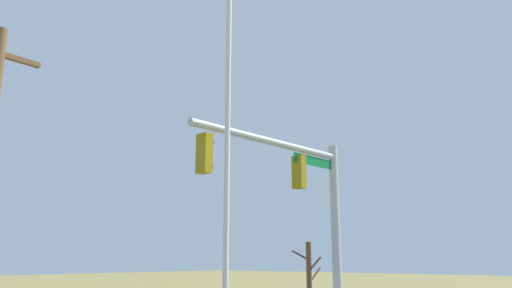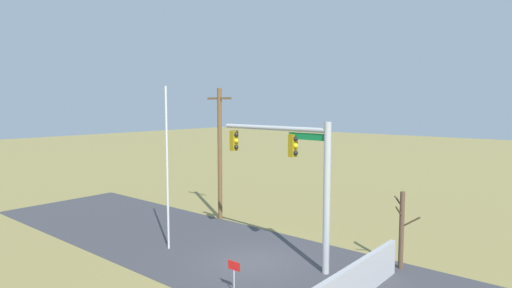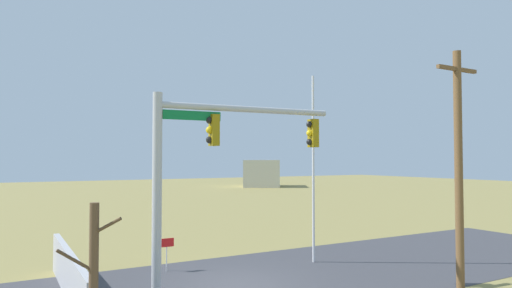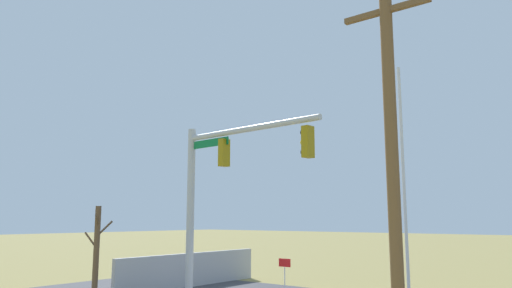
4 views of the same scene
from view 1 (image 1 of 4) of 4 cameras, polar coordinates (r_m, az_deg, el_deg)
The scene contains 3 objects.
signal_mast at distance 14.52m, azimuth 5.46°, elevation -6.57°, with size 5.94×0.67×6.14m.
flagpole at distance 8.63m, azimuth -3.38°, elevation -5.03°, with size 0.10×0.10×7.66m, color silver.
bare_tree at distance 18.82m, azimuth 6.13°, elevation -15.82°, with size 1.27×1.02×3.25m.
Camera 1 is at (-10.48, -7.18, 2.63)m, focal length 35.00 mm.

